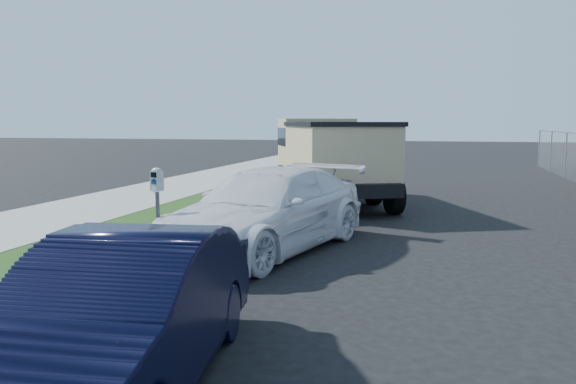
% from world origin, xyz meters
% --- Properties ---
extents(ground, '(120.00, 120.00, 0.00)m').
position_xyz_m(ground, '(0.00, 0.00, 0.00)').
color(ground, black).
rests_on(ground, ground).
extents(streetside, '(6.12, 50.00, 0.15)m').
position_xyz_m(streetside, '(-5.57, 2.00, 0.07)').
color(streetside, gray).
rests_on(streetside, ground).
extents(parking_meter, '(0.22, 0.18, 1.37)m').
position_xyz_m(parking_meter, '(-3.09, -0.47, 1.12)').
color(parking_meter, '#3F4247').
rests_on(parking_meter, ground).
extents(white_wagon, '(3.16, 5.14, 1.39)m').
position_xyz_m(white_wagon, '(-1.74, 0.93, 0.70)').
color(white_wagon, white).
rests_on(white_wagon, ground).
extents(navy_sedan, '(1.86, 4.00, 1.27)m').
position_xyz_m(navy_sedan, '(-1.38, -4.34, 0.63)').
color(navy_sedan, black).
rests_on(navy_sedan, ground).
extents(dump_truck, '(4.30, 6.21, 2.29)m').
position_xyz_m(dump_truck, '(-1.81, 7.03, 1.29)').
color(dump_truck, black).
rests_on(dump_truck, ground).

